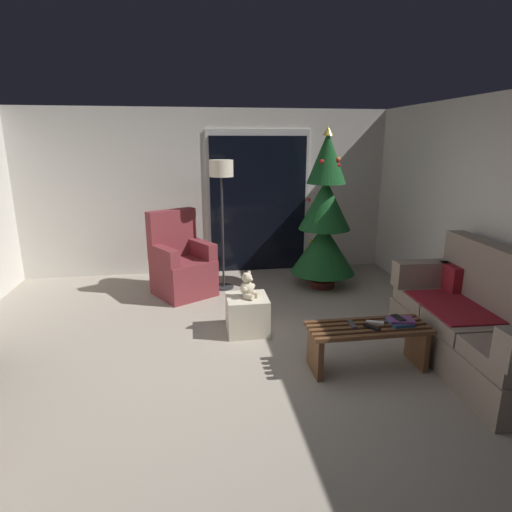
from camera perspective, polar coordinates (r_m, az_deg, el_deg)
The scene contains 16 objects.
ground_plane at distance 4.12m, azimuth -4.17°, elevation -14.30°, with size 7.00×7.00×0.00m, color #9E9384.
wall_back at distance 6.69m, azimuth -6.51°, elevation 8.44°, with size 5.72×0.12×2.50m, color silver.
patio_door_frame at distance 6.71m, azimuth 0.29°, elevation 7.27°, with size 1.60×0.02×2.20m, color silver.
patio_door_glass at distance 6.70m, azimuth 0.32°, elevation 6.82°, with size 1.50×0.02×2.10m, color black.
couch at distance 4.44m, azimuth 27.82°, elevation -8.13°, with size 0.86×1.97×1.08m.
coffee_table at distance 4.06m, azimuth 14.74°, elevation -10.86°, with size 1.10×0.40×0.42m.
remote_graphite at distance 3.96m, azimuth 12.79°, elevation -8.97°, with size 0.04×0.16×0.02m, color #333338.
remote_black at distance 3.95m, azimuth 15.28°, elevation -9.19°, with size 0.04×0.16×0.02m, color black.
remote_white at distance 4.06m, azimuth 15.67°, elevation -8.59°, with size 0.04×0.16×0.02m, color silver.
book_stack at distance 4.11m, azimuth 18.81°, elevation -8.29°, with size 0.24×0.21×0.06m.
cell_phone at distance 4.10m, azimuth 18.54°, elevation -7.84°, with size 0.07×0.14×0.01m, color black.
christmas_tree at distance 5.96m, azimuth 9.17°, elevation 4.81°, with size 0.90×0.90×2.21m.
armchair at distance 5.82m, azimuth -9.99°, elevation -1.24°, with size 0.94×0.94×1.13m.
floor_lamp at distance 5.77m, azimuth -4.64°, elevation 9.98°, with size 0.32×0.32×1.78m.
ottoman at distance 4.66m, azimuth -1.19°, elevation -7.83°, with size 0.44×0.44×0.40m, color beige.
teddy_bear_cream at distance 4.54m, azimuth -1.10°, elevation -4.12°, with size 0.21×0.21×0.29m.
Camera 1 is at (-0.25, -3.58, 2.02)m, focal length 29.82 mm.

